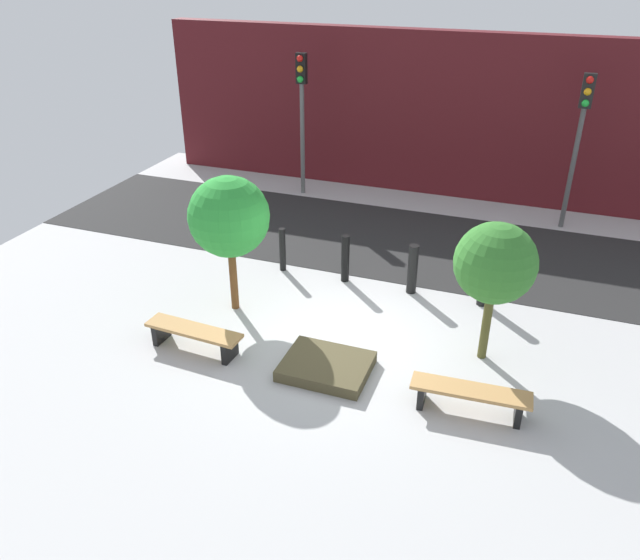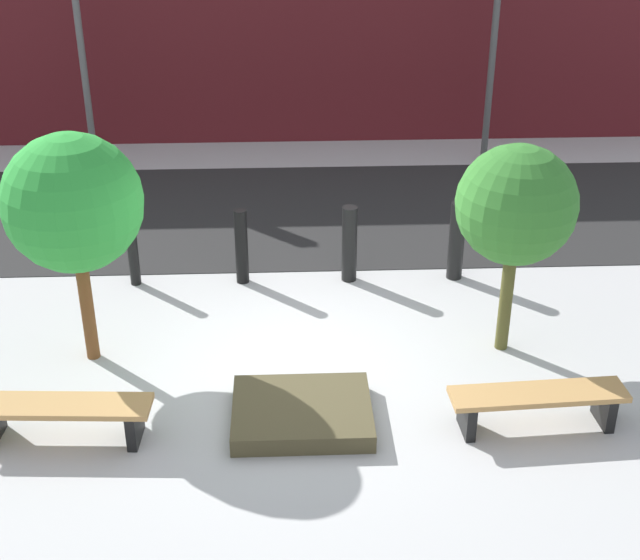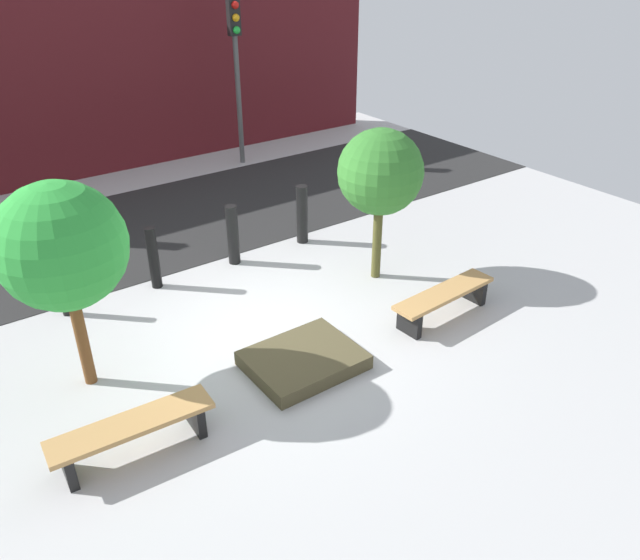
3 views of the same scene
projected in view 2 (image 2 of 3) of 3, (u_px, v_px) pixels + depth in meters
The scene contains 14 objects.
ground_plane at pixel (300, 370), 10.12m from camera, with size 18.00×18.00×0.00m, color #B4B4B4.
road_strip at pixel (293, 213), 14.12m from camera, with size 18.00×4.10×0.01m, color #262626.
building_facade at pixel (288, 23), 16.43m from camera, with size 16.20×0.50×4.39m, color #511419.
bench_left at pixel (62, 413), 8.86m from camera, with size 1.81×0.52×0.44m.
bench_right at pixel (537, 401), 9.05m from camera, with size 1.83×0.51×0.43m.
planter_bed at pixel (302, 413), 9.23m from camera, with size 1.44×1.16×0.20m, color #4A422A.
tree_behind_left_bench at pixel (73, 204), 9.49m from camera, with size 1.52×1.52×2.70m.
tree_behind_right_bench at pixel (516, 206), 9.72m from camera, with size 1.34×1.34×2.50m.
bollard_far_left at pixel (133, 251), 11.77m from camera, with size 0.14×0.14×0.99m, color black.
bollard_left at pixel (241, 247), 11.81m from camera, with size 0.17×0.17×1.05m, color black.
bollard_center at pixel (349, 244), 11.86m from camera, with size 0.20×0.20×1.06m, color black.
bollard_right at pixel (456, 241), 11.91m from camera, with size 0.21×0.21×1.10m, color black.
traffic_light_west at pixel (77, 15), 14.83m from camera, with size 0.28×0.27×3.84m.
traffic_light_mid_west at pixel (496, 15), 15.12m from camera, with size 0.28×0.27×3.77m.
Camera 2 is at (-0.14, -8.50, 5.60)m, focal length 50.00 mm.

